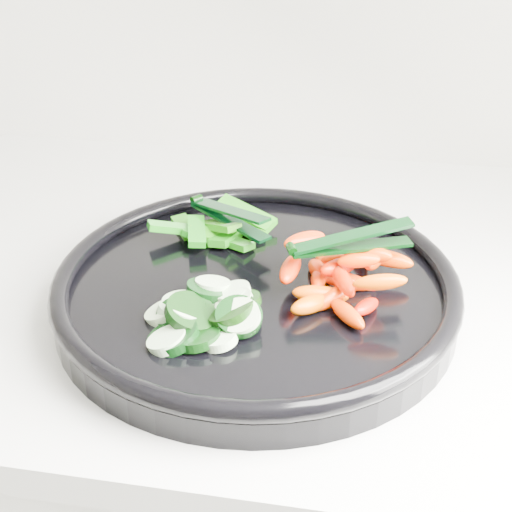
# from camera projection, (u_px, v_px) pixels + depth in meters

# --- Properties ---
(veggie_tray) EXTENTS (0.38, 0.38, 0.04)m
(veggie_tray) POSITION_uv_depth(u_px,v_px,m) (256.00, 288.00, 0.66)
(veggie_tray) COLOR black
(veggie_tray) RESTS_ON counter
(cucumber_pile) EXTENTS (0.11, 0.12, 0.04)m
(cucumber_pile) POSITION_uv_depth(u_px,v_px,m) (200.00, 313.00, 0.60)
(cucumber_pile) COLOR black
(cucumber_pile) RESTS_ON veggie_tray
(carrot_pile) EXTENTS (0.13, 0.16, 0.05)m
(carrot_pile) POSITION_uv_depth(u_px,v_px,m) (340.00, 273.00, 0.64)
(carrot_pile) COLOR #F53D00
(carrot_pile) RESTS_ON veggie_tray
(pepper_pile) EXTENTS (0.13, 0.10, 0.04)m
(pepper_pile) POSITION_uv_depth(u_px,v_px,m) (219.00, 229.00, 0.74)
(pepper_pile) COLOR #1C6E0A
(pepper_pile) RESTS_ON veggie_tray
(tong_carrot) EXTENTS (0.11, 0.06, 0.02)m
(tong_carrot) POSITION_uv_depth(u_px,v_px,m) (348.00, 242.00, 0.63)
(tong_carrot) COLOR black
(tong_carrot) RESTS_ON carrot_pile
(tong_pepper) EXTENTS (0.10, 0.08, 0.02)m
(tong_pepper) POSITION_uv_depth(u_px,v_px,m) (227.00, 214.00, 0.73)
(tong_pepper) COLOR black
(tong_pepper) RESTS_ON pepper_pile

